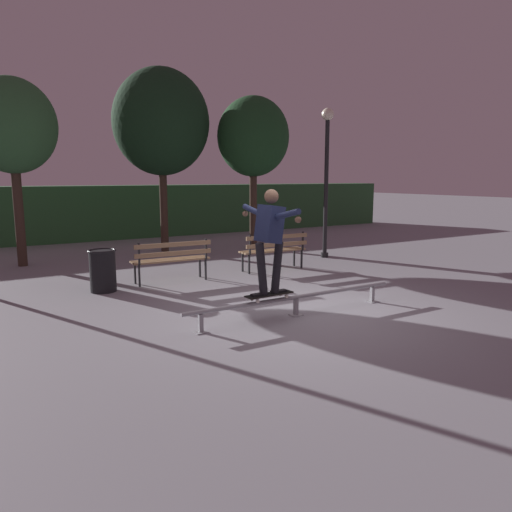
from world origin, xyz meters
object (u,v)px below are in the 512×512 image
object	(u,v)px
skateboard	(269,295)
tree_far_right	(253,137)
tree_behind_benches	(161,122)
lamp_post_right	(327,164)
grind_rail	(296,300)
trash_can	(103,270)
tree_far_left	(12,127)
skateboarder	(270,233)
park_bench_leftmost	(172,257)
park_bench_left_center	(274,248)

from	to	relation	value
skateboard	tree_far_right	world-z (taller)	tree_far_right
tree_behind_benches	lamp_post_right	bearing A→B (deg)	-44.16
grind_rail	trash_can	world-z (taller)	trash_can
skateboard	tree_far_left	world-z (taller)	tree_far_left
grind_rail	skateboard	xyz separation A→B (m)	(-0.49, 0.00, 0.15)
grind_rail	skateboarder	size ratio (longest dim) A/B	2.45
tree_behind_benches	grind_rail	bearing A→B (deg)	-94.48
park_bench_leftmost	tree_behind_benches	distance (m)	5.32
skateboard	tree_behind_benches	distance (m)	8.10
tree_behind_benches	trash_can	world-z (taller)	tree_behind_benches
grind_rail	trash_can	bearing A→B (deg)	124.63
lamp_post_right	grind_rail	bearing A→B (deg)	-133.49
grind_rail	skateboard	bearing A→B (deg)	180.00
skateboard	grind_rail	bearing A→B (deg)	-0.00
park_bench_left_center	trash_can	xyz separation A→B (m)	(-3.90, -0.07, -0.12)
park_bench_left_center	lamp_post_right	distance (m)	3.05
tree_far_right	tree_far_left	bearing A→B (deg)	176.41
skateboard	park_bench_leftmost	world-z (taller)	park_bench_leftmost
park_bench_leftmost	park_bench_left_center	size ratio (longest dim) A/B	1.00
skateboard	park_bench_leftmost	size ratio (longest dim) A/B	0.49
grind_rail	tree_behind_benches	xyz separation A→B (m)	(0.57, 7.34, 3.40)
skateboard	park_bench_leftmost	xyz separation A→B (m)	(-0.29, 3.24, 0.14)
park_bench_left_center	lamp_post_right	size ratio (longest dim) A/B	0.41
skateboarder	tree_far_left	world-z (taller)	tree_far_left
grind_rail	tree_far_right	xyz separation A→B (m)	(3.07, 6.49, 3.04)
trash_can	lamp_post_right	bearing A→B (deg)	8.77
skateboard	lamp_post_right	world-z (taller)	lamp_post_right
tree_behind_benches	lamp_post_right	xyz separation A→B (m)	(3.32, -3.23, -1.17)
grind_rail	tree_far_right	size ratio (longest dim) A/B	0.86
tree_behind_benches	trash_can	xyz separation A→B (m)	(-2.76, -4.17, -3.24)
grind_rail	lamp_post_right	size ratio (longest dim) A/B	0.98
skateboarder	lamp_post_right	world-z (taller)	lamp_post_right
park_bench_left_center	tree_far_left	size ratio (longest dim) A/B	0.36
tree_far_left	grind_rail	bearing A→B (deg)	-64.87
tree_far_right	skateboard	bearing A→B (deg)	-118.77
skateboarder	lamp_post_right	bearing A→B (deg)	43.11
park_bench_left_center	trash_can	distance (m)	3.91
tree_far_right	grind_rail	bearing A→B (deg)	-115.31
park_bench_left_center	tree_far_left	world-z (taller)	tree_far_left
trash_can	skateboard	bearing A→B (deg)	-61.87
grind_rail	tree_far_right	world-z (taller)	tree_far_right
grind_rail	skateboarder	bearing A→B (deg)	179.98
tree_far_left	lamp_post_right	xyz separation A→B (m)	(7.13, -2.78, -0.82)
grind_rail	skateboard	size ratio (longest dim) A/B	4.84
park_bench_leftmost	tree_far_right	bearing A→B (deg)	40.13
tree_behind_benches	tree_far_right	bearing A→B (deg)	-18.71
skateboard	lamp_post_right	bearing A→B (deg)	43.09
tree_far_right	trash_can	bearing A→B (deg)	-147.73
skateboard	park_bench_left_center	world-z (taller)	park_bench_left_center
tree_far_right	tree_behind_benches	distance (m)	2.66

